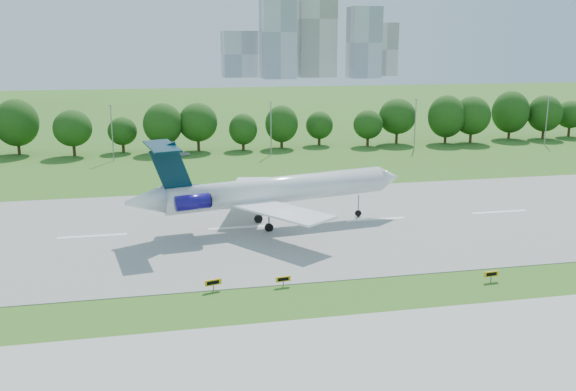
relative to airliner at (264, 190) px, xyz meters
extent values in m
plane|color=#2E5E18|center=(-3.40, -24.69, -5.35)|extent=(600.00, 600.00, 0.00)
cube|color=gray|center=(-3.40, 0.31, -5.31)|extent=(400.00, 45.00, 0.08)
cube|color=#ADADA8|center=(-3.40, -42.69, -5.31)|extent=(400.00, 23.00, 0.08)
cylinder|color=#382314|center=(-23.40, 67.31, -3.55)|extent=(0.70, 0.70, 3.60)
sphere|color=#13390E|center=(-23.40, 67.31, 0.85)|extent=(8.40, 8.40, 8.40)
cylinder|color=#382314|center=(16.60, 67.31, -3.55)|extent=(0.70, 0.70, 3.60)
sphere|color=#13390E|center=(16.60, 67.31, 0.85)|extent=(8.40, 8.40, 8.40)
cylinder|color=#382314|center=(56.60, 67.31, -3.55)|extent=(0.70, 0.70, 3.60)
sphere|color=#13390E|center=(56.60, 67.31, 0.85)|extent=(8.40, 8.40, 8.40)
cylinder|color=#382314|center=(96.60, 67.31, -3.55)|extent=(0.70, 0.70, 3.60)
sphere|color=#13390E|center=(96.60, 67.31, 0.85)|extent=(8.40, 8.40, 8.40)
cylinder|color=gray|center=(-23.40, 57.31, 0.65)|extent=(0.24, 0.24, 12.00)
cube|color=gray|center=(-23.40, 57.31, 6.75)|extent=(0.90, 0.25, 0.18)
cylinder|color=gray|center=(11.60, 57.31, 0.65)|extent=(0.24, 0.24, 12.00)
cube|color=gray|center=(11.60, 57.31, 6.75)|extent=(0.90, 0.25, 0.18)
cylinder|color=gray|center=(46.60, 57.31, 0.65)|extent=(0.24, 0.24, 12.00)
cube|color=gray|center=(46.60, 57.31, 6.75)|extent=(0.90, 0.25, 0.18)
cylinder|color=gray|center=(81.60, 57.31, 0.65)|extent=(0.24, 0.24, 12.00)
cube|color=gray|center=(81.60, 57.31, 6.75)|extent=(0.90, 0.25, 0.18)
cube|color=#B2B2B7|center=(71.60, 355.31, 25.65)|extent=(22.00, 22.00, 62.00)
cube|color=beige|center=(101.60, 370.31, 34.65)|extent=(26.00, 26.00, 80.00)
cube|color=#B2B2B7|center=(131.60, 350.31, 18.65)|extent=(20.00, 20.00, 48.00)
cube|color=beige|center=(154.60, 375.31, 13.65)|extent=(18.00, 18.00, 38.00)
cube|color=#B2B2B7|center=(48.60, 380.31, 10.65)|extent=(24.00, 24.00, 32.00)
cylinder|color=white|center=(1.99, 0.31, -0.11)|extent=(32.10, 8.55, 4.45)
cone|color=white|center=(19.39, 3.00, 0.30)|extent=(4.01, 4.20, 3.79)
cone|color=white|center=(-16.26, -2.52, -0.12)|extent=(5.68, 4.46, 3.83)
cube|color=white|center=(1.24, -7.32, -1.22)|extent=(12.08, 14.41, 0.39)
cube|color=white|center=(-1.04, 7.35, -1.22)|extent=(8.95, 14.73, 0.39)
cube|color=#042131|center=(-12.69, -1.96, 3.94)|extent=(5.53, 1.37, 7.20)
cube|color=#042131|center=(-13.74, -2.13, 7.00)|extent=(4.90, 10.48, 0.31)
cylinder|color=navy|center=(-10.17, -4.37, -0.09)|extent=(4.76, 2.68, 2.12)
cylinder|color=navy|center=(-11.02, 1.09, -0.09)|extent=(4.76, 2.68, 2.12)
cylinder|color=gray|center=(14.57, 2.25, -3.36)|extent=(0.21, 0.21, 2.78)
cylinder|color=black|center=(14.57, 2.25, -4.75)|extent=(0.99, 0.46, 0.95)
cylinder|color=gray|center=(0.25, -2.32, -3.36)|extent=(0.25, 0.25, 2.78)
cylinder|color=black|center=(0.25, -2.32, -4.75)|extent=(1.23, 0.65, 1.17)
cylinder|color=gray|center=(-0.47, 2.29, -3.36)|extent=(0.25, 0.25, 2.78)
cylinder|color=black|center=(-0.47, 2.29, -4.75)|extent=(1.23, 0.65, 1.17)
cube|color=gray|center=(-1.89, -22.53, -4.99)|extent=(0.11, 0.11, 0.71)
cube|color=#F0AA0C|center=(-1.89, -22.53, -4.49)|extent=(1.63, 0.38, 0.56)
cube|color=black|center=(-1.88, -22.64, -4.49)|extent=(1.21, 0.17, 0.35)
cube|color=gray|center=(-9.33, -22.20, -4.95)|extent=(0.14, 0.14, 0.79)
cube|color=#F0AA0C|center=(-9.33, -22.20, -4.39)|extent=(1.79, 0.64, 0.62)
cube|color=black|center=(-9.30, -22.32, -4.39)|extent=(1.31, 0.36, 0.39)
cube|color=gray|center=(20.56, -25.84, -4.98)|extent=(0.11, 0.11, 0.74)
cube|color=#F0AA0C|center=(20.56, -25.84, -4.45)|extent=(1.70, 0.32, 0.58)
cube|color=black|center=(20.57, -25.95, -4.45)|extent=(1.27, 0.12, 0.37)
imported|color=silver|center=(-8.26, 60.10, -4.78)|extent=(3.56, 2.15, 1.13)
camera|label=1|loc=(-14.76, -85.58, 20.30)|focal=40.00mm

